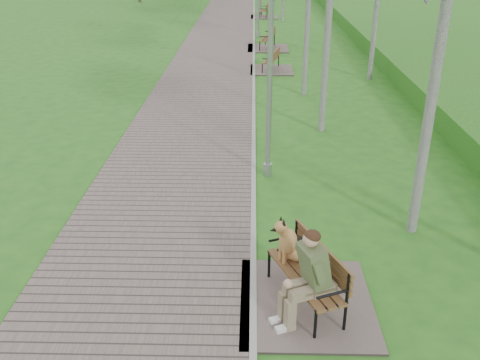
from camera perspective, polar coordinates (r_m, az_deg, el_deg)
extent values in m
plane|color=#28601F|center=(9.36, 1.43, -7.19)|extent=(120.00, 120.00, 0.00)
cube|color=#675A53|center=(29.89, -1.98, 15.33)|extent=(3.50, 67.00, 0.04)
cube|color=#999993|center=(29.84, 1.50, 15.33)|extent=(0.10, 67.00, 0.05)
cube|color=#675A53|center=(8.13, 7.07, -12.80)|extent=(1.94, 2.15, 0.04)
cube|color=brown|center=(7.86, 6.88, -10.12)|extent=(1.07, 1.68, 0.04)
cube|color=brown|center=(7.80, 8.69, -7.94)|extent=(0.66, 1.51, 0.35)
cube|color=#675A53|center=(21.68, 3.38, 11.64)|extent=(1.67, 1.85, 0.04)
cube|color=brown|center=(21.59, 3.27, 12.66)|extent=(0.72, 1.45, 0.04)
cube|color=brown|center=(21.50, 3.88, 13.27)|extent=(0.36, 1.36, 0.31)
cube|color=#675A53|center=(25.98, 3.00, 13.86)|extent=(1.90, 2.11, 0.04)
cube|color=brown|center=(25.90, 2.91, 14.85)|extent=(0.77, 1.64, 0.04)
cube|color=brown|center=(25.81, 3.50, 15.44)|extent=(0.34, 1.56, 0.35)
cube|color=#675A53|center=(36.15, 2.61, 16.98)|extent=(1.72, 1.91, 0.04)
cube|color=brown|center=(36.10, 2.54, 17.62)|extent=(0.55, 1.47, 0.04)
cube|color=brown|center=(36.05, 2.93, 18.02)|extent=(0.16, 1.43, 0.32)
cylinder|color=#999BA0|center=(11.99, 2.96, 1.12)|extent=(0.19, 0.19, 0.29)
cylinder|color=#999BA0|center=(11.27, 3.21, 11.65)|extent=(0.11, 0.11, 4.79)
cylinder|color=#999BA0|center=(28.94, 1.91, 15.26)|extent=(0.19, 0.19, 0.29)
cylinder|color=#999BA0|center=(37.10, 2.18, 17.41)|extent=(0.22, 0.22, 0.33)
cylinder|color=silver|center=(9.16, 20.93, 15.64)|extent=(0.18, 0.18, 7.48)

